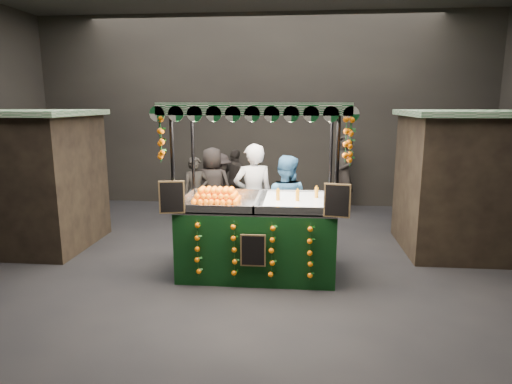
# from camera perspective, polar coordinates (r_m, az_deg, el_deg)

# --- Properties ---
(ground) EXTENTS (12.00, 12.00, 0.00)m
(ground) POSITION_cam_1_polar(r_m,az_deg,el_deg) (7.42, -2.61, -10.19)
(ground) COLOR black
(ground) RESTS_ON ground
(market_hall) EXTENTS (12.10, 10.10, 5.05)m
(market_hall) POSITION_cam_1_polar(r_m,az_deg,el_deg) (6.92, -2.87, 16.81)
(market_hall) COLOR black
(market_hall) RESTS_ON ground
(neighbour_stall_left) EXTENTS (3.00, 2.20, 2.60)m
(neighbour_stall_left) POSITION_cam_1_polar(r_m,az_deg,el_deg) (9.60, -28.75, 1.51)
(neighbour_stall_left) COLOR black
(neighbour_stall_left) RESTS_ON ground
(neighbour_stall_right) EXTENTS (3.00, 2.20, 2.60)m
(neighbour_stall_right) POSITION_cam_1_polar(r_m,az_deg,el_deg) (9.11, 27.41, 1.16)
(neighbour_stall_right) COLOR black
(neighbour_stall_right) RESTS_ON ground
(juice_stall) EXTENTS (2.83, 1.66, 2.74)m
(juice_stall) POSITION_cam_1_polar(r_m,az_deg,el_deg) (7.09, 0.23, -3.94)
(juice_stall) COLOR black
(juice_stall) RESTS_ON ground
(vendor_grey) EXTENTS (0.83, 0.65, 2.01)m
(vendor_grey) POSITION_cam_1_polar(r_m,az_deg,el_deg) (8.18, -0.35, -0.74)
(vendor_grey) COLOR gray
(vendor_grey) RESTS_ON ground
(vendor_blue) EXTENTS (1.02, 0.88, 1.82)m
(vendor_blue) POSITION_cam_1_polar(r_m,az_deg,el_deg) (8.05, 3.78, -1.67)
(vendor_blue) COLOR #2B5B8A
(vendor_blue) RESTS_ON ground
(shopper_0) EXTENTS (0.67, 0.55, 1.58)m
(shopper_0) POSITION_cam_1_polar(r_m,az_deg,el_deg) (9.79, -7.76, -0.08)
(shopper_0) COLOR black
(shopper_0) RESTS_ON ground
(shopper_1) EXTENTS (1.15, 1.13, 1.87)m
(shopper_1) POSITION_cam_1_polar(r_m,az_deg,el_deg) (9.74, 25.38, -0.30)
(shopper_1) COLOR black
(shopper_1) RESTS_ON ground
(shopper_2) EXTENTS (1.01, 0.74, 1.59)m
(shopper_2) POSITION_cam_1_polar(r_m,az_deg,el_deg) (11.16, -2.63, 1.47)
(shopper_2) COLOR black
(shopper_2) RESTS_ON ground
(shopper_3) EXTENTS (0.92, 1.15, 1.55)m
(shopper_3) POSITION_cam_1_polar(r_m,az_deg,el_deg) (10.60, -4.65, 0.79)
(shopper_3) COLOR black
(shopper_3) RESTS_ON ground
(shopper_4) EXTENTS (0.90, 0.63, 1.77)m
(shopper_4) POSITION_cam_1_polar(r_m,az_deg,el_deg) (9.92, -5.63, 0.68)
(shopper_4) COLOR #2A2422
(shopper_4) RESTS_ON ground
(shopper_5) EXTENTS (1.10, 1.44, 1.51)m
(shopper_5) POSITION_cam_1_polar(r_m,az_deg,el_deg) (10.38, 25.14, -0.61)
(shopper_5) COLOR #292321
(shopper_5) RESTS_ON ground
(shopper_6) EXTENTS (0.73, 0.84, 1.94)m
(shopper_6) POSITION_cam_1_polar(r_m,az_deg,el_deg) (11.39, 11.27, 2.36)
(shopper_6) COLOR #292421
(shopper_6) RESTS_ON ground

